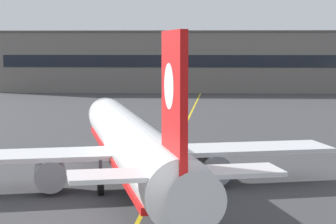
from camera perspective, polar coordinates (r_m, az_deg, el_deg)
name	(u,v)px	position (r m, az deg, el deg)	size (l,w,h in m)	color
ground_plane	(159,218)	(41.16, -0.85, -9.38)	(400.00, 400.00, 0.00)	#3D3D3F
taxiway_centreline	(175,145)	(70.51, 0.66, -2.94)	(0.30, 180.00, 0.01)	yellow
airliner_foreground	(132,145)	(48.86, -3.20, -2.91)	(32.22, 40.97, 11.65)	white
terminal_building	(237,61)	(152.67, 6.15, 4.50)	(113.16, 12.40, 14.34)	slate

